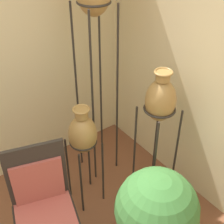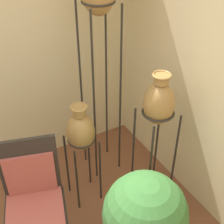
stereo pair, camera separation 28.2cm
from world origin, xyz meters
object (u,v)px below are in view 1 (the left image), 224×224
vase_stand_short (83,135)px  potted_plant (156,212)px  chair (43,203)px  vase_stand_medium (160,103)px

vase_stand_short → potted_plant: size_ratio=1.29×
chair → potted_plant: chair is taller
vase_stand_medium → potted_plant: (-0.41, -0.47, -0.63)m
vase_stand_short → chair: vase_stand_short is taller
vase_stand_short → chair: 0.67m
vase_stand_short → chair: size_ratio=1.02×
vase_stand_medium → chair: 1.24m
chair → vase_stand_short: bearing=44.1°
vase_stand_short → vase_stand_medium: bearing=-31.6°
potted_plant → chair: bearing=144.1°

